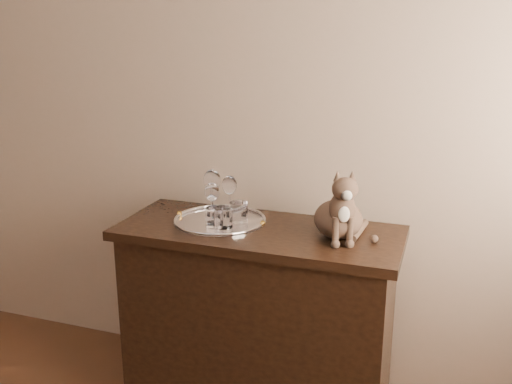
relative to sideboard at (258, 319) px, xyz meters
The scene contains 10 objects.
wall_back 1.15m from the sideboard, 152.68° to the left, with size 4.00×0.10×2.70m, color tan.
sideboard is the anchor object (origin of this frame).
tray 0.47m from the sideboard, behind, with size 0.40×0.40×0.01m, color white.
wine_glass_a 0.60m from the sideboard, 159.92° to the left, with size 0.08×0.08×0.21m, color silver, non-canonical shape.
wine_glass_b 0.56m from the sideboard, 146.04° to the left, with size 0.07×0.07×0.18m, color white, non-canonical shape.
wine_glass_d 0.56m from the sideboard, behind, with size 0.07×0.07×0.17m, color silver, non-canonical shape.
tumbler_a 0.50m from the sideboard, 159.63° to the right, with size 0.08×0.08×0.09m, color white.
tumbler_b 0.51m from the sideboard, 161.20° to the right, with size 0.07×0.07×0.08m, color silver.
tumbler_c 0.49m from the sideboard, 163.68° to the left, with size 0.08×0.08×0.09m, color white.
cat 0.66m from the sideboard, ahead, with size 0.30×0.28×0.30m, color #4C3C2D, non-canonical shape.
Camera 1 is at (1.33, -0.20, 1.67)m, focal length 40.00 mm.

